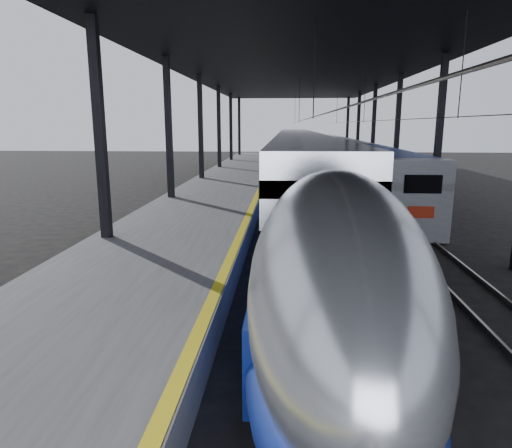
{
  "coord_description": "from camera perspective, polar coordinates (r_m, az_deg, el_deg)",
  "views": [
    {
      "loc": [
        1.09,
        -11.68,
        5.23
      ],
      "look_at": [
        0.1,
        3.11,
        2.0
      ],
      "focal_mm": 32.0,
      "sensor_mm": 36.0,
      "label": 1
    }
  ],
  "objects": [
    {
      "name": "platform",
      "position": [
        32.36,
        -4.36,
        3.85
      ],
      "size": [
        6.0,
        80.0,
        1.0
      ],
      "primitive_type": "cube",
      "color": "#4C4C4F",
      "rests_on": "ground"
    },
    {
      "name": "canopy",
      "position": [
        31.93,
        5.58,
        19.23
      ],
      "size": [
        18.0,
        75.0,
        9.47
      ],
      "color": "black",
      "rests_on": "ground"
    },
    {
      "name": "ground",
      "position": [
        12.84,
        -1.38,
        -11.74
      ],
      "size": [
        160.0,
        160.0,
        0.0
      ],
      "primitive_type": "plane",
      "color": "black",
      "rests_on": "ground"
    },
    {
      "name": "yellow_strip",
      "position": [
        32.01,
        0.61,
        4.71
      ],
      "size": [
        0.3,
        80.0,
        0.01
      ],
      "primitive_type": "cube",
      "color": "yellow",
      "rests_on": "platform"
    },
    {
      "name": "tgv_train",
      "position": [
        35.45,
        5.34,
        7.28
      ],
      "size": [
        3.23,
        65.2,
        4.62
      ],
      "color": "silver",
      "rests_on": "ground"
    },
    {
      "name": "second_train",
      "position": [
        47.9,
        11.03,
        8.08
      ],
      "size": [
        2.72,
        56.05,
        3.74
      ],
      "color": "navy",
      "rests_on": "ground"
    },
    {
      "name": "rails",
      "position": [
        32.28,
        9.87,
        2.93
      ],
      "size": [
        6.52,
        80.0,
        0.16
      ],
      "color": "slate",
      "rests_on": "ground"
    }
  ]
}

